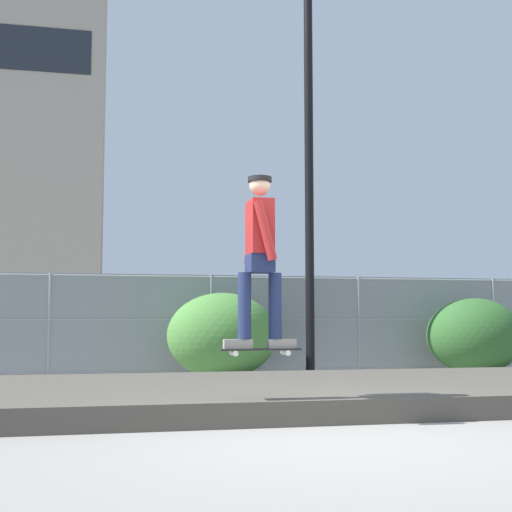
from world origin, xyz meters
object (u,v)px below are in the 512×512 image
object	(u,v)px
skater	(260,249)
shrub_center	(475,336)
parked_car_mid	(378,326)
skateboard	(260,350)
shrub_left	(222,335)
parked_car_near	(90,327)
street_lamp	(309,122)

from	to	relation	value
skater	shrub_center	bearing A→B (deg)	44.90
parked_car_mid	shrub_center	distance (m)	4.04
skateboard	skater	bearing A→B (deg)	-116.57
skateboard	shrub_left	xyz separation A→B (m)	(0.49, 5.27, 0.01)
skateboard	skater	distance (m)	0.99
parked_car_mid	shrub_center	world-z (taller)	parked_car_mid
skateboard	skater	xyz separation A→B (m)	(-0.00, -0.00, 0.99)
skater	shrub_left	world-z (taller)	skater
shrub_left	skateboard	bearing A→B (deg)	-95.28
parked_car_near	shrub_center	bearing A→B (deg)	-27.64
skateboard	street_lamp	world-z (taller)	street_lamp
skateboard	shrub_left	bearing A→B (deg)	84.72
parked_car_near	parked_car_mid	xyz separation A→B (m)	(6.78, 0.32, 0.00)
skater	parked_car_mid	distance (m)	10.53
parked_car_mid	shrub_left	size ratio (longest dim) A/B	2.37
skater	skateboard	bearing A→B (deg)	63.43
skater	street_lamp	distance (m)	6.41
street_lamp	shrub_left	size ratio (longest dim) A/B	3.95
skater	shrub_center	xyz separation A→B (m)	(5.25, 5.23, -1.01)
skater	street_lamp	bearing A→B (deg)	68.62
street_lamp	shrub_center	world-z (taller)	street_lamp
shrub_center	parked_car_mid	bearing A→B (deg)	94.27
parked_car_near	shrub_center	distance (m)	7.99
parked_car_near	parked_car_mid	size ratio (longest dim) A/B	0.98
shrub_center	skater	bearing A→B (deg)	-135.10
skateboard	parked_car_mid	xyz separation A→B (m)	(4.95, 9.26, 0.11)
street_lamp	parked_car_near	bearing A→B (deg)	137.25
street_lamp	parked_car_mid	size ratio (longest dim) A/B	1.67
skateboard	street_lamp	size ratio (longest dim) A/B	0.11
parked_car_near	skateboard	bearing A→B (deg)	-78.44
skateboard	shrub_center	size ratio (longest dim) A/B	0.44
parked_car_near	shrub_left	distance (m)	4.34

